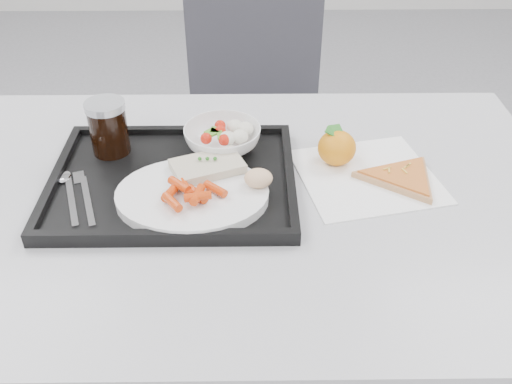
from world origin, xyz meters
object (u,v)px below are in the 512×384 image
dinner_plate (192,195)px  salad_bowl (223,138)px  cola_glass (108,126)px  tray (174,181)px  chair (254,104)px  tangerine (337,148)px  table (245,221)px  pizza_slice (402,177)px

dinner_plate → salad_bowl: (0.05, 0.17, 0.01)m
cola_glass → tray: bearing=-36.2°
chair → tangerine: (0.15, -0.65, 0.25)m
table → tangerine: size_ratio=13.78×
salad_bowl → dinner_plate: bearing=-105.8°
cola_glass → salad_bowl: bearing=1.7°
table → dinner_plate: (-0.09, -0.04, 0.09)m
tray → dinner_plate: size_ratio=1.67×
tray → salad_bowl: size_ratio=2.96×
chair → dinner_plate: chair is taller
tray → pizza_slice: 0.43m
salad_bowl → cola_glass: cola_glass is taller
tray → dinner_plate: bearing=-57.9°
dinner_plate → pizza_slice: bearing=10.2°
chair → pizza_slice: size_ratio=4.35×
dinner_plate → tangerine: 0.30m
dinner_plate → pizza_slice: size_ratio=1.26×
cola_glass → tangerine: size_ratio=1.24×
tangerine → pizza_slice: bearing=-29.5°
salad_bowl → cola_glass: 0.22m
chair → cola_glass: 0.74m
table → tangerine: tangerine is taller
pizza_slice → table: bearing=-173.6°
salad_bowl → tangerine: bearing=-8.3°
tray → dinner_plate: 0.08m
salad_bowl → chair: bearing=83.6°
pizza_slice → tray: bearing=-179.4°
table → cola_glass: size_ratio=11.11×
tangerine → pizza_slice: tangerine is taller
cola_glass → table: bearing=-25.3°
tangerine → dinner_plate: bearing=-153.4°
table → chair: chair is taller
salad_bowl → cola_glass: (-0.22, -0.01, 0.03)m
salad_bowl → tangerine: tangerine is taller
table → tangerine: bearing=29.0°
table → cola_glass: bearing=154.7°
table → tray: bearing=167.7°
cola_glass → pizza_slice: (0.56, -0.09, -0.06)m
table → tray: tray is taller
dinner_plate → tangerine: bearing=26.6°
table → pizza_slice: pizza_slice is taller
tray → tangerine: tangerine is taller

